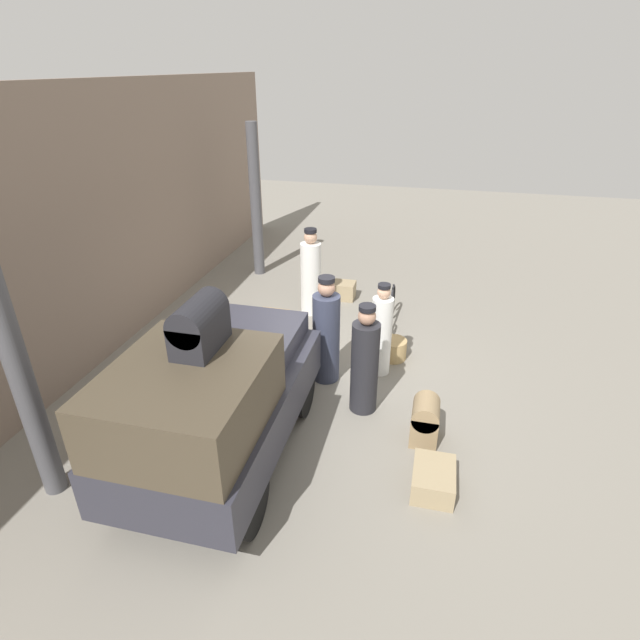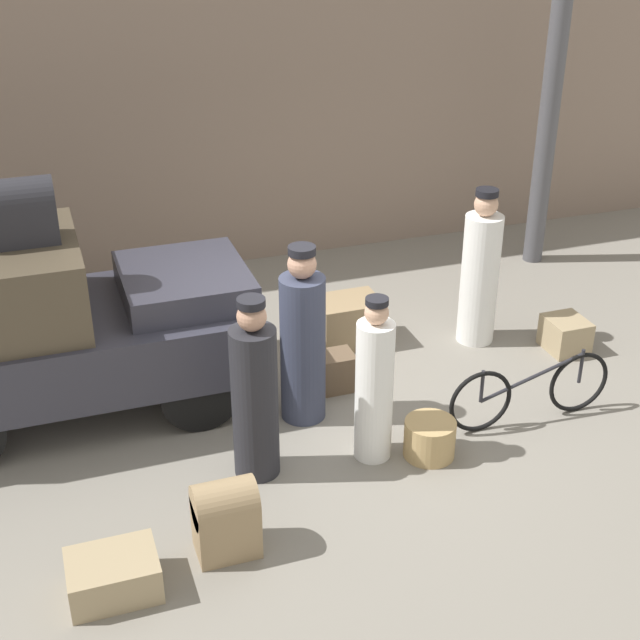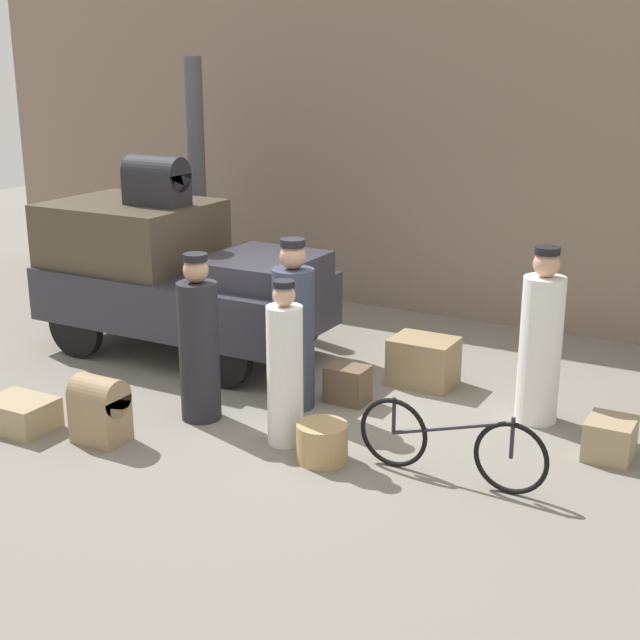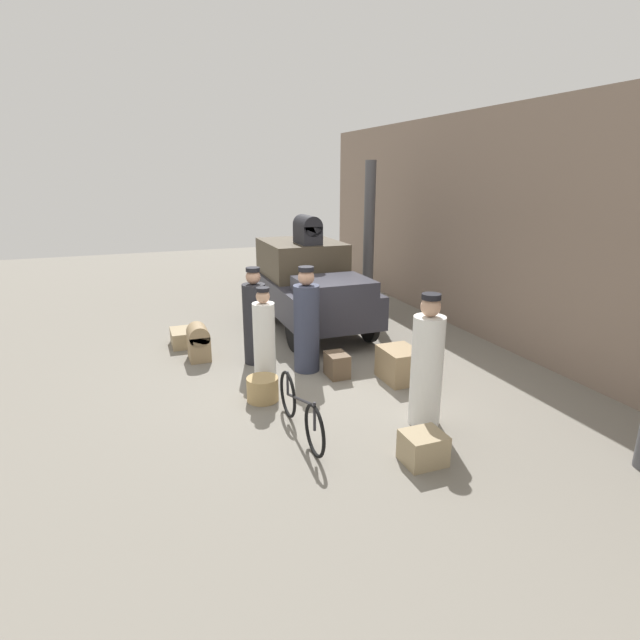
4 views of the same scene
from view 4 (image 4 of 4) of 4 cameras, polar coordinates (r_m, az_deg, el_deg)
name	(u,v)px [view 4 (image 4 of 4)]	position (r m, az deg, el deg)	size (l,w,h in m)	color
ground_plane	(305,371)	(8.68, -1.71, -5.81)	(30.00, 30.00, 0.00)	gray
station_building_facade	(509,230)	(10.16, 20.78, 9.56)	(16.00, 0.15, 4.50)	gray
canopy_pillar_left	(369,238)	(12.14, 5.60, 9.29)	(0.26, 0.26, 3.57)	#4C4C51
truck	(310,284)	(10.75, -1.10, 4.15)	(3.50, 1.74, 1.84)	black
bicycle	(300,410)	(6.56, -2.27, -10.27)	(1.75, 0.04, 0.70)	black
wicker_basket	(263,389)	(7.59, -6.57, -7.82)	(0.48, 0.48, 0.36)	tan
porter_with_bicycle	(255,320)	(8.88, -7.47, -0.03)	(0.41, 0.41, 1.73)	#232328
porter_carrying_trunk	(264,342)	(7.87, -6.38, -2.51)	(0.34, 0.34, 1.62)	white
porter_standing_middle	(307,324)	(8.44, -1.55, -0.52)	(0.44, 0.44, 1.81)	#33384C
conductor_in_dark_uniform	(427,366)	(6.79, 12.11, -5.18)	(0.42, 0.42, 1.81)	white
suitcase_small_leather	(423,448)	(6.16, 11.71, -14.12)	(0.42, 0.48, 0.37)	#9E8966
trunk_wicker_pale	(399,365)	(8.31, 9.07, -5.05)	(0.71, 0.55, 0.54)	#937A56
trunk_barrel_dark	(199,341)	(9.34, -13.71, -2.40)	(0.49, 0.37, 0.66)	#937A56
trunk_large_brown	(337,365)	(8.38, 1.96, -5.16)	(0.44, 0.33, 0.40)	brown
suitcase_black_upright	(185,337)	(10.24, -15.22, -1.93)	(0.67, 0.51, 0.31)	#9E8966
trunk_on_truck_roof	(308,230)	(10.72, -1.43, 10.28)	(0.75, 0.42, 0.60)	#232328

